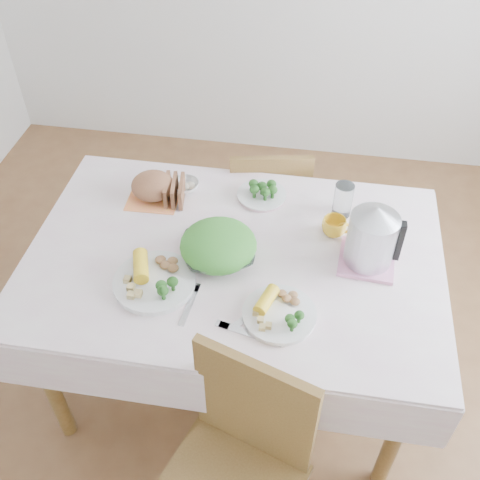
% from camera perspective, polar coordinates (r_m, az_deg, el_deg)
% --- Properties ---
extents(floor, '(3.60, 3.60, 0.00)m').
position_cam_1_polar(floor, '(2.63, -0.51, -13.19)').
color(floor, brown).
rests_on(floor, ground).
extents(dining_table, '(1.40, 0.90, 0.75)m').
position_cam_1_polar(dining_table, '(2.32, -0.57, -8.19)').
color(dining_table, brown).
rests_on(dining_table, floor).
extents(tablecloth, '(1.50, 1.00, 0.01)m').
position_cam_1_polar(tablecloth, '(2.04, -0.65, -1.62)').
color(tablecloth, white).
rests_on(tablecloth, dining_table).
extents(chair_far, '(0.44, 0.44, 0.83)m').
position_cam_1_polar(chair_far, '(2.73, 2.76, 4.23)').
color(chair_far, brown).
rests_on(chair_far, floor).
extents(salad_bowl, '(0.32, 0.32, 0.06)m').
position_cam_1_polar(salad_bowl, '(2.00, -2.19, -1.20)').
color(salad_bowl, white).
rests_on(salad_bowl, tablecloth).
extents(dinner_plate_left, '(0.29, 0.29, 0.02)m').
position_cam_1_polar(dinner_plate_left, '(1.95, -8.67, -4.27)').
color(dinner_plate_left, white).
rests_on(dinner_plate_left, tablecloth).
extents(dinner_plate_right, '(0.34, 0.34, 0.02)m').
position_cam_1_polar(dinner_plate_right, '(1.84, 4.00, -7.54)').
color(dinner_plate_right, white).
rests_on(dinner_plate_right, tablecloth).
extents(broccoli_plate, '(0.22, 0.22, 0.02)m').
position_cam_1_polar(broccoli_plate, '(2.27, 2.22, 4.58)').
color(broccoli_plate, beige).
rests_on(broccoli_plate, tablecloth).
extents(napkin, '(0.21, 0.21, 0.00)m').
position_cam_1_polar(napkin, '(2.30, -8.69, 4.41)').
color(napkin, '#FF914C').
rests_on(napkin, tablecloth).
extents(bread_loaf, '(0.19, 0.19, 0.10)m').
position_cam_1_polar(bread_loaf, '(2.26, -8.84, 5.50)').
color(bread_loaf, brown).
rests_on(bread_loaf, napkin).
extents(fruit_bowl, '(0.11, 0.11, 0.03)m').
position_cam_1_polar(fruit_bowl, '(2.31, -5.56, 5.51)').
color(fruit_bowl, white).
rests_on(fruit_bowl, tablecloth).
extents(yellow_mug, '(0.09, 0.09, 0.07)m').
position_cam_1_polar(yellow_mug, '(2.11, 9.53, 1.33)').
color(yellow_mug, yellow).
rests_on(yellow_mug, tablecloth).
extents(glass_tumbler, '(0.08, 0.08, 0.14)m').
position_cam_1_polar(glass_tumbler, '(2.19, 10.40, 3.94)').
color(glass_tumbler, white).
rests_on(glass_tumbler, tablecloth).
extents(pink_tray, '(0.21, 0.21, 0.02)m').
position_cam_1_polar(pink_tray, '(2.05, 12.73, -1.98)').
color(pink_tray, pink).
rests_on(pink_tray, tablecloth).
extents(electric_kettle, '(0.18, 0.18, 0.24)m').
position_cam_1_polar(electric_kettle, '(1.98, 13.23, 0.29)').
color(electric_kettle, '#B2B5BA').
rests_on(electric_kettle, pink_tray).
extents(fork_left, '(0.04, 0.18, 0.00)m').
position_cam_1_polar(fork_left, '(1.88, -5.18, -6.61)').
color(fork_left, silver).
rests_on(fork_left, tablecloth).
extents(fork_right, '(0.15, 0.17, 0.00)m').
position_cam_1_polar(fork_right, '(1.86, 1.57, -7.30)').
color(fork_right, silver).
rests_on(fork_right, tablecloth).
extents(knife, '(0.21, 0.07, 0.00)m').
position_cam_1_polar(knife, '(1.80, 1.06, -9.51)').
color(knife, silver).
rests_on(knife, tablecloth).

